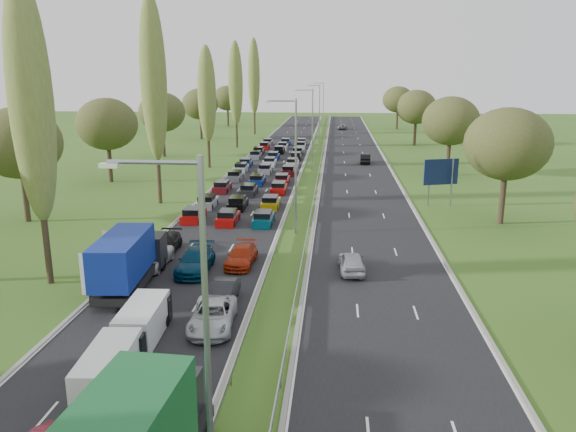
% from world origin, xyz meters
% --- Properties ---
extents(ground, '(260.00, 260.00, 0.00)m').
position_xyz_m(ground, '(4.50, 80.00, 0.00)').
color(ground, '#36591B').
rests_on(ground, ground).
extents(near_carriageway, '(10.50, 215.00, 0.04)m').
position_xyz_m(near_carriageway, '(-2.25, 82.50, 0.00)').
color(near_carriageway, black).
rests_on(near_carriageway, ground).
extents(far_carriageway, '(10.50, 215.00, 0.04)m').
position_xyz_m(far_carriageway, '(11.25, 82.50, 0.00)').
color(far_carriageway, black).
rests_on(far_carriageway, ground).
extents(central_reservation, '(2.36, 215.00, 0.32)m').
position_xyz_m(central_reservation, '(4.50, 82.50, 0.55)').
color(central_reservation, gray).
rests_on(central_reservation, ground).
extents(lamp_columns, '(0.18, 140.18, 12.00)m').
position_xyz_m(lamp_columns, '(4.50, 78.00, 6.00)').
color(lamp_columns, gray).
rests_on(lamp_columns, ground).
extents(poplar_row, '(2.80, 127.80, 22.44)m').
position_xyz_m(poplar_row, '(-11.50, 68.17, 12.39)').
color(poplar_row, '#2D2116').
rests_on(poplar_row, ground).
extents(woodland_left, '(8.00, 166.00, 11.10)m').
position_xyz_m(woodland_left, '(-22.00, 62.63, 7.68)').
color(woodland_left, '#2D2116').
rests_on(woodland_left, ground).
extents(woodland_right, '(8.00, 153.00, 11.10)m').
position_xyz_m(woodland_right, '(24.00, 66.67, 7.68)').
color(woodland_right, '#2D2116').
rests_on(woodland_right, ground).
extents(traffic_queue_fill, '(9.06, 66.91, 0.80)m').
position_xyz_m(traffic_queue_fill, '(-2.26, 77.40, 0.44)').
color(traffic_queue_fill, '#A50C0A').
rests_on(traffic_queue_fill, ground).
extents(near_car_2, '(2.52, 5.34, 1.48)m').
position_xyz_m(near_car_2, '(-5.67, 32.65, 0.76)').
color(near_car_2, silver).
rests_on(near_car_2, near_carriageway).
extents(near_car_3, '(2.20, 5.04, 1.44)m').
position_xyz_m(near_car_3, '(-5.61, 36.33, 0.74)').
color(near_car_3, black).
rests_on(near_car_3, near_carriageway).
extents(near_car_7, '(2.45, 5.63, 1.61)m').
position_xyz_m(near_car_7, '(-2.06, 32.15, 0.83)').
color(near_car_7, '#042C47').
rests_on(near_car_7, near_carriageway).
extents(near_car_9, '(1.60, 4.22, 1.38)m').
position_xyz_m(near_car_9, '(1.09, 26.50, 0.71)').
color(near_car_9, black).
rests_on(near_car_9, near_carriageway).
extents(near_car_10, '(2.73, 5.33, 1.44)m').
position_xyz_m(near_car_10, '(1.21, 22.99, 0.74)').
color(near_car_10, '#A3A7AD').
rests_on(near_car_10, near_carriageway).
extents(near_car_11, '(2.14, 4.86, 1.39)m').
position_xyz_m(near_car_11, '(1.05, 33.86, 0.71)').
color(near_car_11, '#A02309').
rests_on(near_car_11, near_carriageway).
extents(far_car_0, '(2.07, 4.53, 1.50)m').
position_xyz_m(far_car_0, '(9.29, 33.00, 0.77)').
color(far_car_0, '#A6A9AF').
rests_on(far_car_0, far_carriageway).
extents(far_car_1, '(1.82, 4.66, 1.51)m').
position_xyz_m(far_car_1, '(12.86, 85.34, 0.78)').
color(far_car_1, black).
rests_on(far_car_1, far_carriageway).
extents(far_car_2, '(2.54, 5.17, 1.41)m').
position_xyz_m(far_car_2, '(9.69, 143.38, 0.73)').
color(far_car_2, slate).
rests_on(far_car_2, far_carriageway).
extents(blue_lorry, '(2.55, 9.17, 3.87)m').
position_xyz_m(blue_lorry, '(-5.66, 28.58, 2.01)').
color(blue_lorry, black).
rests_on(blue_lorry, near_carriageway).
extents(white_van_front, '(1.91, 4.88, 1.96)m').
position_xyz_m(white_van_front, '(-2.09, 16.40, 1.01)').
color(white_van_front, white).
rests_on(white_van_front, near_carriageway).
extents(white_van_rear, '(1.89, 4.83, 1.94)m').
position_xyz_m(white_van_rear, '(-2.28, 21.53, 1.00)').
color(white_van_rear, silver).
rests_on(white_van_rear, near_carriageway).
extents(info_sign, '(1.50, 0.25, 2.10)m').
position_xyz_m(info_sign, '(-9.40, 35.00, 1.37)').
color(info_sign, gray).
rests_on(info_sign, ground).
extents(direction_sign, '(3.84, 1.32, 5.20)m').
position_xyz_m(direction_sign, '(19.40, 55.03, 3.57)').
color(direction_sign, gray).
rests_on(direction_sign, ground).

